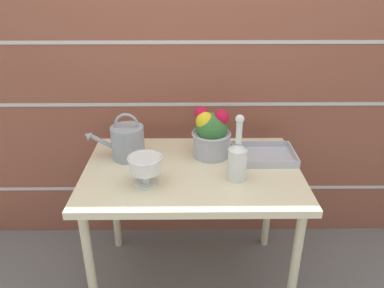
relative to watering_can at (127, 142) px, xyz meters
name	(u,v)px	position (x,y,z in m)	size (l,w,h in m)	color
ground_plane	(192,279)	(0.34, -0.13, -0.83)	(12.00, 12.00, 0.00)	slate
brick_wall	(191,73)	(0.34, 0.37, 0.27)	(3.60, 0.08, 2.20)	brown
patio_table	(192,182)	(0.34, -0.13, -0.17)	(1.08, 0.73, 0.74)	beige
watering_can	(127,142)	(0.00, 0.00, 0.00)	(0.32, 0.17, 0.25)	#93999E
crystal_pedestal_bowl	(145,166)	(0.12, -0.27, 0.00)	(0.16, 0.16, 0.14)	silver
flower_planter	(211,134)	(0.44, 0.02, 0.03)	(0.21, 0.21, 0.27)	#ADADB2
glass_decanter	(238,158)	(0.55, -0.22, 0.02)	(0.09, 0.09, 0.33)	silver
wire_tray	(264,156)	(0.72, -0.01, -0.08)	(0.32, 0.25, 0.04)	#B7B7BC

